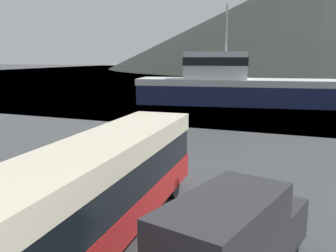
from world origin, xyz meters
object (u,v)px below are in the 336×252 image
fishing_boat (231,85)px  tour_bus (100,187)px  delivery_van (234,239)px  storage_bin (5,203)px

fishing_boat → tour_bus: bearing=-4.0°
delivery_van → storage_bin: bearing=-172.5°
fishing_boat → storage_bin: (-0.36, -35.75, -1.74)m
fishing_boat → storage_bin: 35.79m
tour_bus → storage_bin: bearing=174.9°
tour_bus → fishing_boat: size_ratio=0.53×
tour_bus → delivery_van: (4.44, -0.81, -0.51)m
fishing_boat → storage_bin: bearing=-10.5°
tour_bus → delivery_van: bearing=-14.6°
delivery_van → fishing_boat: 37.53m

